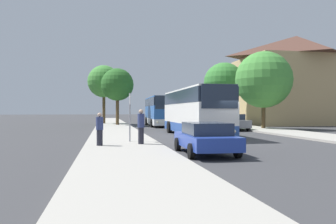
# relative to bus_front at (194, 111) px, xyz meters

# --- Properties ---
(ground_plane) EXTENTS (300.00, 300.00, 0.00)m
(ground_plane) POSITION_rel_bus_front_xyz_m (1.29, -4.88, -1.87)
(ground_plane) COLOR #38383A
(ground_plane) RESTS_ON ground
(sidewalk_left) EXTENTS (4.00, 120.00, 0.15)m
(sidewalk_left) POSITION_rel_bus_front_xyz_m (-5.71, -4.88, -1.79)
(sidewalk_left) COLOR #A39E93
(sidewalk_left) RESTS_ON ground_plane
(sidewalk_right) EXTENTS (4.00, 120.00, 0.15)m
(sidewalk_right) POSITION_rel_bus_front_xyz_m (8.29, -4.88, -1.79)
(sidewalk_right) COLOR #A39E93
(sidewalk_right) RESTS_ON ground_plane
(building_right_background) EXTENTS (14.75, 10.44, 12.20)m
(building_right_background) POSITION_rel_bus_front_xyz_m (19.24, 16.85, 4.23)
(building_right_background) COLOR tan
(building_right_background) RESTS_ON ground_plane
(bus_front) EXTENTS (2.83, 11.41, 3.50)m
(bus_front) POSITION_rel_bus_front_xyz_m (0.00, 0.00, 0.00)
(bus_front) COLOR #2D519E
(bus_front) RESTS_ON ground_plane
(bus_middle) EXTENTS (2.99, 11.17, 3.55)m
(bus_middle) POSITION_rel_bus_front_xyz_m (-0.11, 16.00, 0.02)
(bus_middle) COLOR silver
(bus_middle) RESTS_ON ground_plane
(parked_car_left_curb) EXTENTS (2.19, 4.43, 1.38)m
(parked_car_left_curb) POSITION_rel_bus_front_xyz_m (-2.36, -10.35, -1.14)
(parked_car_left_curb) COLOR #233D9E
(parked_car_left_curb) RESTS_ON ground_plane
(parked_car_right_near) EXTENTS (2.01, 4.09, 1.57)m
(parked_car_right_near) POSITION_rel_bus_front_xyz_m (5.47, 5.55, -1.06)
(parked_car_right_near) COLOR slate
(parked_car_right_near) RESTS_ON ground_plane
(bus_stop_sign) EXTENTS (0.08, 0.45, 2.75)m
(bus_stop_sign) POSITION_rel_bus_front_xyz_m (-5.28, -5.42, -0.02)
(bus_stop_sign) COLOR gray
(bus_stop_sign) RESTS_ON sidewalk_left
(pedestrian_waiting_near) EXTENTS (0.36, 0.36, 1.65)m
(pedestrian_waiting_near) POSITION_rel_bus_front_xyz_m (-6.93, -7.29, -0.89)
(pedestrian_waiting_near) COLOR #23232D
(pedestrian_waiting_near) RESTS_ON sidewalk_left
(pedestrian_waiting_far) EXTENTS (0.36, 0.36, 1.82)m
(pedestrian_waiting_far) POSITION_rel_bus_front_xyz_m (-4.81, -6.90, -0.79)
(pedestrian_waiting_far) COLOR #23232D
(pedestrian_waiting_far) RESTS_ON sidewalk_left
(tree_left_near) EXTENTS (4.04, 4.04, 7.02)m
(tree_left_near) POSITION_rel_bus_front_xyz_m (-5.16, 17.05, 3.26)
(tree_left_near) COLOR #513D23
(tree_left_near) RESTS_ON sidewalk_left
(tree_left_far) EXTENTS (4.43, 4.43, 8.00)m
(tree_left_far) POSITION_rel_bus_front_xyz_m (-6.82, 21.84, 4.04)
(tree_left_far) COLOR #513D23
(tree_left_far) RESTS_ON sidewalk_left
(tree_right_near) EXTENTS (5.18, 5.18, 7.90)m
(tree_right_near) POSITION_rel_bus_front_xyz_m (8.28, 15.65, 3.58)
(tree_right_near) COLOR brown
(tree_right_near) RESTS_ON sidewalk_right
(tree_right_mid) EXTENTS (5.69, 5.69, 7.72)m
(tree_right_mid) POSITION_rel_bus_front_xyz_m (9.04, 6.52, 3.15)
(tree_right_mid) COLOR #513D23
(tree_right_mid) RESTS_ON sidewalk_right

